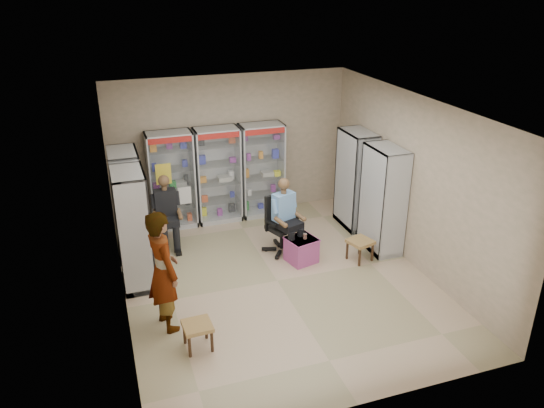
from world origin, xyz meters
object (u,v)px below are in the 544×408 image
object	(u,v)px
standing_man	(163,271)
seated_shopkeeper	(283,218)
office_chair	(282,225)
woven_stool_a	(360,250)
wooden_chair	(167,221)
cabinet_right_far	(356,180)
cabinet_left_far	(128,204)
cabinet_back_mid	(218,175)
pink_trunk	(301,250)
woven_stool_b	(198,336)
cabinet_right_near	(383,200)
cabinet_back_right	(262,170)
cabinet_back_left	(172,181)
cabinet_left_near	(134,230)

from	to	relation	value
standing_man	seated_shopkeeper	bearing A→B (deg)	-71.46
office_chair	woven_stool_a	bearing A→B (deg)	-51.66
wooden_chair	office_chair	world-z (taller)	office_chair
cabinet_right_far	cabinet_left_far	distance (m)	4.46
office_chair	seated_shopkeeper	size ratio (longest dim) A/B	0.79
wooden_chair	cabinet_back_mid	bearing A→B (deg)	31.31
pink_trunk	cabinet_back_mid	bearing A→B (deg)	113.87
woven_stool_a	woven_stool_b	xyz separation A→B (m)	(-3.28, -1.51, -0.00)
cabinet_right_far	cabinet_right_near	world-z (taller)	same
cabinet_back_right	cabinet_back_left	bearing A→B (deg)	180.00
wooden_chair	woven_stool_b	xyz separation A→B (m)	(-0.07, -3.30, -0.27)
cabinet_right_far	cabinet_back_mid	bearing A→B (deg)	66.35
wooden_chair	cabinet_left_near	bearing A→B (deg)	-117.61
cabinet_back_left	cabinet_left_near	xyz separation A→B (m)	(-0.93, -2.03, 0.00)
cabinet_left_near	wooden_chair	distance (m)	1.56
cabinet_back_mid	cabinet_left_far	size ratio (longest dim) A/B	1.00
cabinet_back_left	cabinet_right_near	size ratio (longest dim) A/B	1.00
cabinet_left_near	standing_man	size ratio (longest dim) A/B	1.08
seated_shopkeeper	cabinet_back_mid	bearing A→B (deg)	94.05
cabinet_right_far	cabinet_left_far	bearing A→B (deg)	87.43
cabinet_left_near	seated_shopkeeper	xyz separation A→B (m)	(2.66, 0.23, -0.30)
wooden_chair	woven_stool_b	size ratio (longest dim) A/B	2.40
cabinet_back_mid	cabinet_left_near	world-z (taller)	same
cabinet_back_mid	woven_stool_b	size ratio (longest dim) A/B	5.11
woven_stool_b	cabinet_back_mid	bearing A→B (deg)	72.51
cabinet_left_far	wooden_chair	size ratio (longest dim) A/B	2.13
cabinet_back_mid	woven_stool_a	xyz separation A→B (m)	(2.01, -2.52, -0.80)
woven_stool_a	cabinet_back_right	bearing A→B (deg)	112.87
seated_shopkeeper	pink_trunk	distance (m)	0.67
cabinet_back_right	seated_shopkeeper	bearing A→B (deg)	-95.38
seated_shopkeeper	standing_man	bearing A→B (deg)	-165.89
cabinet_left_near	office_chair	size ratio (longest dim) A/B	1.83
cabinet_right_far	seated_shopkeeper	world-z (taller)	cabinet_right_far
office_chair	pink_trunk	size ratio (longest dim) A/B	2.29
cabinet_back_right	cabinet_right_far	size ratio (longest dim) A/B	1.00
pink_trunk	woven_stool_b	xyz separation A→B (m)	(-2.26, -1.80, -0.03)
cabinet_back_right	woven_stool_b	world-z (taller)	cabinet_back_right
cabinet_back_right	seated_shopkeeper	distance (m)	1.83
cabinet_back_right	standing_man	world-z (taller)	cabinet_back_right
cabinet_right_near	wooden_chair	xyz separation A→B (m)	(-3.78, 1.50, -0.53)
cabinet_right_far	woven_stool_a	world-z (taller)	cabinet_right_far
cabinet_back_right	standing_man	distance (m)	4.23
pink_trunk	wooden_chair	bearing A→B (deg)	145.58
cabinet_back_left	pink_trunk	world-z (taller)	cabinet_back_left
cabinet_back_right	cabinet_right_near	xyz separation A→B (m)	(1.63, -2.23, 0.00)
cabinet_right_far	cabinet_left_near	xyz separation A→B (m)	(-4.46, -0.90, 0.00)
cabinet_back_left	woven_stool_b	world-z (taller)	cabinet_back_left
wooden_chair	standing_man	xyz separation A→B (m)	(-0.40, -2.64, 0.46)
office_chair	woven_stool_a	world-z (taller)	office_chair
seated_shopkeeper	woven_stool_b	bearing A→B (deg)	-151.99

